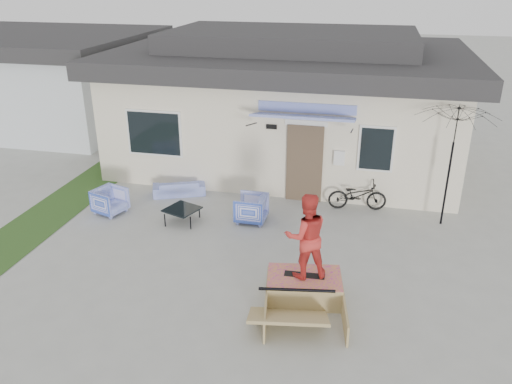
% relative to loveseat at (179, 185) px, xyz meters
% --- Properties ---
extents(ground, '(90.00, 90.00, 0.00)m').
position_rel_loveseat_xyz_m(ground, '(2.41, -4.08, -0.28)').
color(ground, '#A2A39B').
rests_on(ground, ground).
extents(grass_strip, '(1.40, 8.00, 0.01)m').
position_rel_loveseat_xyz_m(grass_strip, '(-2.79, -2.08, -0.28)').
color(grass_strip, '#28491C').
rests_on(grass_strip, ground).
extents(house, '(10.80, 8.49, 4.10)m').
position_rel_loveseat_xyz_m(house, '(2.42, 3.92, 1.66)').
color(house, beige).
rests_on(house, ground).
extents(neighbor_house, '(8.60, 7.60, 3.50)m').
position_rel_loveseat_xyz_m(neighbor_house, '(-8.09, 5.92, 1.51)').
color(neighbor_house, silver).
rests_on(neighbor_house, ground).
extents(loveseat, '(1.48, 0.94, 0.56)m').
position_rel_loveseat_xyz_m(loveseat, '(0.00, 0.00, 0.00)').
color(loveseat, blue).
rests_on(loveseat, ground).
extents(armchair_left, '(0.85, 0.88, 0.73)m').
position_rel_loveseat_xyz_m(armchair_left, '(-1.29, -1.50, 0.09)').
color(armchair_left, blue).
rests_on(armchair_left, ground).
extents(armchair_right, '(0.70, 0.74, 0.75)m').
position_rel_loveseat_xyz_m(armchair_right, '(2.33, -1.15, 0.10)').
color(armchair_right, blue).
rests_on(armchair_right, ground).
extents(coffee_table, '(0.95, 0.95, 0.36)m').
position_rel_loveseat_xyz_m(coffee_table, '(0.69, -1.58, -0.10)').
color(coffee_table, black).
rests_on(coffee_table, ground).
extents(bicycle, '(1.56, 0.73, 0.96)m').
position_rel_loveseat_xyz_m(bicycle, '(4.85, 0.14, 0.20)').
color(bicycle, black).
rests_on(bicycle, ground).
extents(patio_umbrella, '(2.23, 2.13, 2.20)m').
position_rel_loveseat_xyz_m(patio_umbrella, '(6.93, -0.25, 1.47)').
color(patio_umbrella, black).
rests_on(patio_umbrella, ground).
extents(skate_ramp, '(1.66, 2.04, 0.46)m').
position_rel_loveseat_xyz_m(skate_ramp, '(4.07, -4.10, -0.05)').
color(skate_ramp, '#A08854').
rests_on(skate_ramp, ground).
extents(skateboard, '(0.77, 0.23, 0.05)m').
position_rel_loveseat_xyz_m(skateboard, '(4.06, -4.05, 0.21)').
color(skateboard, black).
rests_on(skateboard, skate_ramp).
extents(skater, '(0.99, 0.88, 1.66)m').
position_rel_loveseat_xyz_m(skater, '(4.06, -4.05, 1.06)').
color(skater, red).
rests_on(skater, skateboard).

